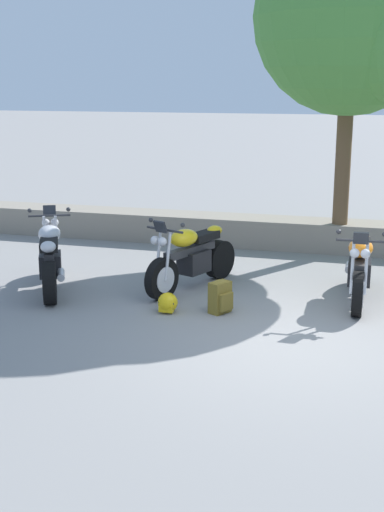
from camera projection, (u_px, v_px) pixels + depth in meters
The scene contains 8 objects.
ground_plane at pixel (282, 337), 8.59m from camera, with size 120.00×120.00×0.00m, color gray.
stone_wall at pixel (319, 235), 13.01m from camera, with size 36.00×0.80×0.55m, color gray.
motorcycle_silver_near_left at pixel (50, 258), 10.47m from camera, with size 1.10×1.93×1.18m.
motorcycle_yellow_centre at pixel (191, 258), 10.50m from camera, with size 1.03×1.97×1.18m.
motorcycle_orange_far_right at pixel (359, 268), 9.91m from camera, with size 0.67×2.06×1.18m.
rider_backpack at pixel (220, 296), 9.44m from camera, with size 0.34×0.35×0.47m.
rider_helmet at pixel (168, 303), 9.48m from camera, with size 0.28×0.28×0.28m.
leafy_tree_far_left at pixel (360, 21), 11.66m from camera, with size 3.54×3.37×5.32m.
Camera 1 is at (1.05, -8.09, 3.11)m, focal length 48.22 mm.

